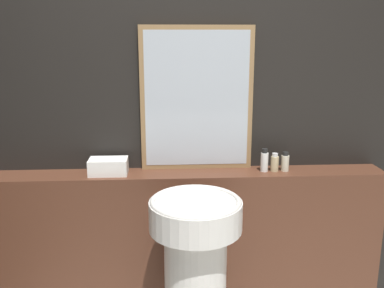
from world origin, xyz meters
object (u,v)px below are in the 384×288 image
at_px(shampoo_bottle, 264,161).
at_px(conditioner_bottle, 275,163).
at_px(mirror, 197,99).
at_px(pedestal_sink, 195,280).
at_px(lotion_bottle, 285,162).
at_px(towel_stack, 108,166).

xyz_separation_m(shampoo_bottle, conditioner_bottle, (0.06, 0.00, -0.01)).
xyz_separation_m(mirror, shampoo_bottle, (0.36, -0.08, -0.33)).
distance_m(shampoo_bottle, conditioner_bottle, 0.06).
bearing_deg(mirror, pedestal_sink, -94.55).
distance_m(pedestal_sink, conditioner_bottle, 0.75).
bearing_deg(pedestal_sink, mirror, 85.45).
bearing_deg(pedestal_sink, lotion_bottle, 36.11).
relative_size(mirror, conditioner_bottle, 7.69).
height_order(mirror, lotion_bottle, mirror).
relative_size(pedestal_sink, mirror, 1.25).
height_order(mirror, towel_stack, mirror).
bearing_deg(towel_stack, lotion_bottle, 0.00).
bearing_deg(mirror, conditioner_bottle, -10.89).
distance_m(mirror, towel_stack, 0.59).
xyz_separation_m(pedestal_sink, mirror, (0.04, 0.45, 0.80)).
height_order(pedestal_sink, mirror, mirror).
bearing_deg(shampoo_bottle, towel_stack, 180.00).
distance_m(pedestal_sink, shampoo_bottle, 0.72).
xyz_separation_m(pedestal_sink, conditioner_bottle, (0.45, 0.37, 0.46)).
distance_m(pedestal_sink, towel_stack, 0.74).
height_order(shampoo_bottle, lotion_bottle, shampoo_bottle).
relative_size(towel_stack, lotion_bottle, 1.90).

